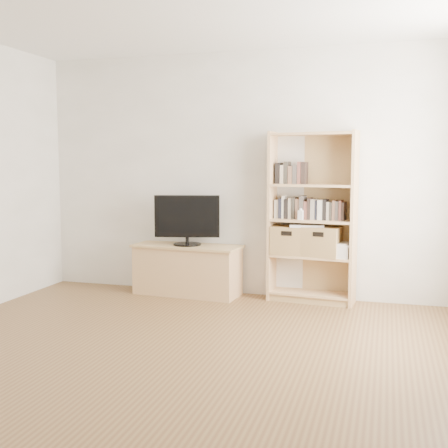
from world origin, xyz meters
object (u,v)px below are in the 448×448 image
at_px(bookshelf, 312,218).
at_px(television, 187,220).
at_px(basket_left, 290,240).
at_px(baby_monitor, 301,215).
at_px(basket_right, 322,241).
at_px(tv_stand, 187,271).
at_px(laptop, 307,225).

height_order(bookshelf, television, bookshelf).
height_order(bookshelf, basket_left, bookshelf).
xyz_separation_m(television, basket_left, (1.10, 0.08, -0.18)).
bearing_deg(bookshelf, television, -171.75).
bearing_deg(baby_monitor, bookshelf, 50.33).
height_order(basket_left, basket_right, basket_right).
bearing_deg(tv_stand, basket_right, 6.52).
relative_size(television, laptop, 2.04).
relative_size(basket_right, laptop, 1.06).
relative_size(tv_stand, baby_monitor, 11.62).
height_order(basket_left, laptop, laptop).
relative_size(baby_monitor, laptop, 0.28).
distance_m(baby_monitor, laptop, 0.15).
relative_size(television, basket_left, 1.97).
height_order(baby_monitor, laptop, baby_monitor).
relative_size(bookshelf, laptop, 5.09).
distance_m(bookshelf, basket_left, 0.34).
bearing_deg(baby_monitor, tv_stand, -170.25).
distance_m(bookshelf, laptop, 0.10).
distance_m(television, basket_right, 1.45).
xyz_separation_m(tv_stand, basket_right, (1.44, 0.04, 0.37)).
bearing_deg(television, bookshelf, -11.19).
bearing_deg(laptop, basket_right, -11.76).
xyz_separation_m(tv_stand, laptop, (1.28, 0.05, 0.53)).
relative_size(tv_stand, basket_right, 3.12).
height_order(tv_stand, television, television).
bearing_deg(basket_right, baby_monitor, -152.78).
distance_m(television, laptop, 1.28).
bearing_deg(bookshelf, baby_monitor, -135.00).
height_order(bookshelf, basket_right, bookshelf).
xyz_separation_m(bookshelf, basket_left, (-0.23, 0.02, -0.24)).
distance_m(baby_monitor, basket_left, 0.32).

